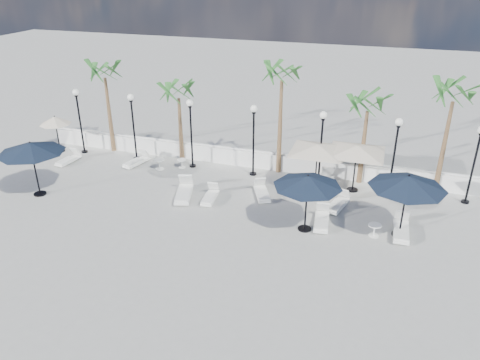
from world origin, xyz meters
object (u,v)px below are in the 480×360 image
(lounger_7, at_px, (338,204))
(parasol_cream_small, at_px, (55,121))
(parasol_cream_sq_b, at_px, (357,146))
(parasol_navy_left, at_px, (31,148))
(parasol_cream_sq_a, at_px, (318,145))
(lounger_3, at_px, (210,196))
(parasol_navy_right, at_px, (408,182))
(lounger_4, at_px, (322,220))
(lounger_5, at_px, (262,192))
(lounger_6, at_px, (329,183))
(lounger_2, at_px, (137,161))
(lounger_8, at_px, (401,229))
(parasol_navy_mid, at_px, (308,182))
(lounger_1, at_px, (184,192))
(lounger_0, at_px, (68,159))

(lounger_7, relative_size, parasol_cream_small, 0.83)
(parasol_cream_sq_b, bearing_deg, parasol_navy_left, -160.68)
(parasol_cream_small, bearing_deg, parasol_cream_sq_a, -1.07)
(lounger_3, xyz_separation_m, parasol_navy_right, (8.68, -0.51, 2.25))
(parasol_navy_left, relative_size, parasol_cream_sq_b, 0.61)
(parasol_cream_sq_b, bearing_deg, lounger_4, -104.28)
(lounger_5, bearing_deg, lounger_3, -177.95)
(lounger_5, relative_size, lounger_7, 1.01)
(lounger_5, xyz_separation_m, lounger_6, (2.97, 1.96, 0.04))
(lounger_2, height_order, lounger_8, lounger_8)
(lounger_5, height_order, parasol_cream_small, parasol_cream_small)
(parasol_cream_sq_a, distance_m, parasol_cream_small, 15.44)
(parasol_navy_right, distance_m, parasol_cream_sq_b, 4.31)
(parasol_navy_mid, bearing_deg, parasol_cream_sq_a, 93.45)
(lounger_1, relative_size, parasol_cream_small, 1.01)
(lounger_4, relative_size, lounger_6, 0.87)
(lounger_5, bearing_deg, parasol_cream_sq_a, 12.53)
(parasol_navy_mid, bearing_deg, lounger_8, 11.85)
(lounger_2, relative_size, lounger_5, 0.99)
(lounger_0, xyz_separation_m, parasol_navy_left, (1.09, -3.78, 2.23))
(lounger_2, relative_size, parasol_navy_mid, 0.64)
(lounger_0, distance_m, lounger_8, 18.16)
(lounger_1, bearing_deg, lounger_5, 2.15)
(lounger_0, relative_size, parasol_cream_sq_a, 0.33)
(lounger_5, relative_size, lounger_6, 0.85)
(lounger_0, distance_m, lounger_6, 14.58)
(lounger_1, bearing_deg, lounger_8, -18.69)
(lounger_8, distance_m, parasol_cream_small, 20.00)
(lounger_4, bearing_deg, lounger_2, 156.92)
(parasol_navy_left, bearing_deg, lounger_3, 13.51)
(lounger_6, bearing_deg, lounger_3, -164.03)
(parasol_cream_sq_a, xyz_separation_m, parasol_cream_small, (-15.43, 0.29, -0.43))
(lounger_5, bearing_deg, lounger_0, 152.17)
(lounger_7, xyz_separation_m, parasol_navy_mid, (-1.11, -2.36, 2.05))
(lounger_8, relative_size, parasol_navy_left, 0.62)
(parasol_cream_sq_a, bearing_deg, lounger_5, -143.01)
(lounger_4, bearing_deg, parasol_navy_mid, -140.94)
(lounger_5, bearing_deg, lounger_6, 8.99)
(lounger_3, relative_size, parasol_navy_mid, 0.60)
(lounger_7, bearing_deg, lounger_3, -154.80)
(lounger_4, xyz_separation_m, parasol_navy_left, (-13.63, -1.32, 2.21))
(lounger_3, relative_size, lounger_7, 0.93)
(lounger_8, bearing_deg, parasol_navy_left, -175.65)
(parasol_navy_left, bearing_deg, lounger_5, 16.51)
(lounger_5, distance_m, lounger_7, 3.66)
(lounger_2, distance_m, parasol_navy_mid, 11.22)
(lounger_1, distance_m, lounger_4, 6.78)
(lounger_5, distance_m, parasol_navy_mid, 4.05)
(parasol_cream_sq_b, bearing_deg, lounger_0, -175.12)
(parasol_cream_small, bearing_deg, lounger_2, -4.35)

